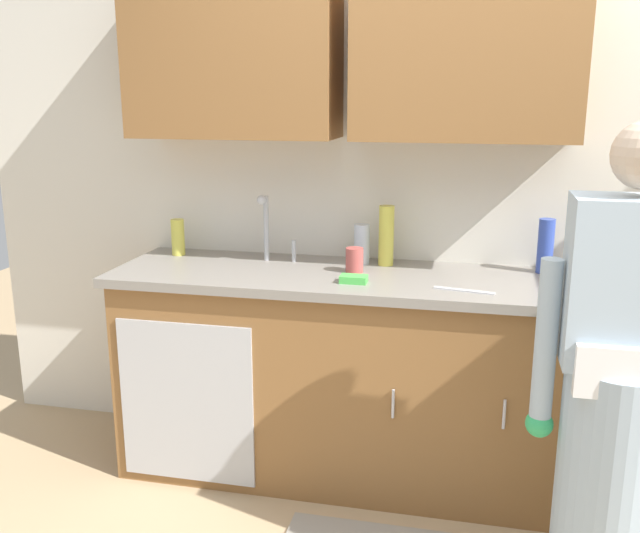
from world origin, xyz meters
name	(u,v)px	position (x,y,z in m)	size (l,w,h in m)	color
kitchen_wall_with_uppers	(444,144)	(-0.14, 0.99, 1.48)	(4.80, 0.44, 2.70)	silver
counter_cabinet	(337,378)	(-0.55, 0.70, 0.45)	(1.90, 0.62, 0.90)	brown
countertop	(338,277)	(-0.55, 0.70, 0.92)	(1.96, 0.66, 0.04)	gray
sink	(266,271)	(-0.88, 0.71, 0.93)	(0.50, 0.36, 0.35)	#B7BABF
person_at_sink	(617,422)	(0.48, 0.00, 0.69)	(0.55, 0.34, 1.62)	white
bottle_water_short	(546,246)	(0.32, 0.89, 1.06)	(0.07, 0.07, 0.24)	#334CB2
bottle_soap	(178,237)	(-1.36, 0.87, 1.03)	(0.06, 0.06, 0.17)	#D8D14C
bottle_cleaner_spray	(386,236)	(-0.37, 0.88, 1.07)	(0.07, 0.07, 0.27)	#D8D14C
bottle_water_tall	(362,244)	(-0.48, 0.88, 1.03)	(0.07, 0.07, 0.18)	silver
cup_by_sink	(354,260)	(-0.48, 0.72, 0.99)	(0.08, 0.08, 0.11)	#B24C47
knife_on_counter	(464,290)	(-0.01, 0.52, 0.94)	(0.24, 0.02, 0.01)	silver
sponge	(354,279)	(-0.46, 0.55, 0.96)	(0.11, 0.07, 0.03)	#4CBF4C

